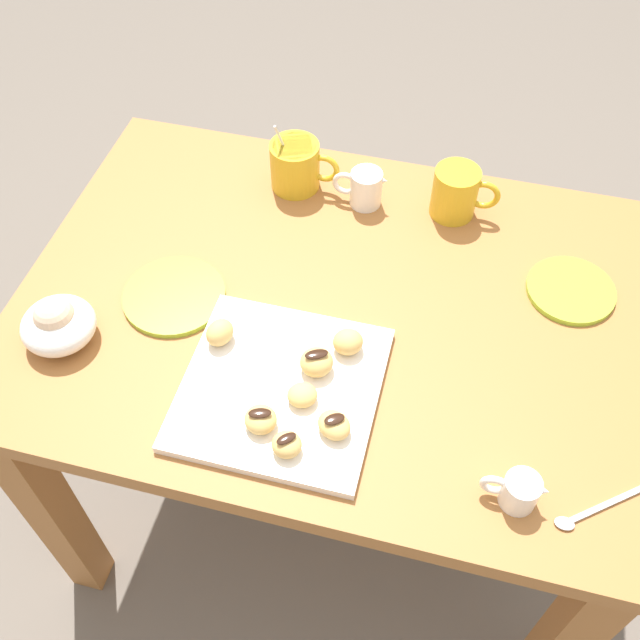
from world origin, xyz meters
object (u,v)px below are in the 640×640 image
Objects in this scene: ice_cream_bowl at (58,323)px; beignet_6 at (334,425)px; coffee_mug_mustard_right at (456,191)px; beignet_5 at (287,444)px; dining_table at (338,349)px; beignet_3 at (348,342)px; beignet_1 at (220,333)px; beignet_4 at (317,362)px; pastry_plate_square at (281,388)px; coffee_mug_mustard_left at (296,164)px; beignet_2 at (261,419)px; beignet_0 at (302,395)px; saucer_lime_left at (571,290)px; saucer_lime_right at (174,296)px; cream_pitcher_white at (365,187)px; chocolate_sauce_pitcher at (519,490)px.

beignet_6 is at bearing -8.04° from ice_cream_bowl.
coffee_mug_mustard_right is 0.74m from ice_cream_bowl.
dining_table is at bearing 88.91° from beignet_5.
beignet_5 is (-0.04, -0.20, -0.00)m from beignet_3.
beignet_1 reaches higher than beignet_4.
pastry_plate_square is 2.05× the size of coffee_mug_mustard_left.
beignet_6 is at bearing -68.77° from coffee_mug_mustard_left.
beignet_2 is (0.10, -0.54, -0.02)m from coffee_mug_mustard_left.
ice_cream_bowl reaches higher than dining_table.
beignet_2 reaches higher than pastry_plate_square.
pastry_plate_square is 0.05m from beignet_0.
beignet_1 reaches higher than beignet_5.
saucer_lime_left is 3.41× the size of beignet_5.
dining_table is 6.24× the size of saucer_lime_right.
cream_pitcher_white is 0.56m from beignet_5.
dining_table is 0.20m from beignet_3.
beignet_0 reaches higher than pastry_plate_square.
coffee_mug_mustard_left is 0.53m from ice_cream_bowl.
cream_pitcher_white is at bearing -6.70° from coffee_mug_mustard_left.
chocolate_sauce_pitcher is at bearing -7.88° from ice_cream_bowl.
cream_pitcher_white is at bearing 92.72° from dining_table.
beignet_6 is at bearing -30.38° from saucer_lime_right.
cream_pitcher_white is 2.10× the size of beignet_2.
beignet_5 is at bearing -41.67° from saucer_lime_right.
beignet_0 is at bearing -108.49° from coffee_mug_mustard_right.
coffee_mug_mustard_left is at bearing 106.59° from beignet_0.
chocolate_sauce_pitcher is 2.07× the size of beignet_5.
coffee_mug_mustard_left reaches higher than beignet_6.
beignet_5 reaches higher than beignet_0.
coffee_mug_mustard_right reaches higher than chocolate_sauce_pitcher.
beignet_1 is 1.03× the size of beignet_3.
ice_cream_bowl reaches higher than beignet_2.
ice_cream_bowl is at bearing 164.53° from beignet_5.
saucer_lime_right is (-0.28, -0.06, 0.14)m from dining_table.
beignet_5 is (-0.01, -0.15, -0.00)m from beignet_4.
dining_table is 0.32m from beignet_2.
cream_pitcher_white is 0.60m from ice_cream_bowl.
ice_cream_bowl reaches higher than beignet_6.
saucer_lime_left is at bearing -33.39° from coffee_mug_mustard_right.
beignet_2 reaches higher than beignet_0.
dining_table is 0.31m from saucer_lime_right.
beignet_4 reaches higher than beignet_0.
beignet_4 is (0.28, -0.09, 0.03)m from saucer_lime_right.
beignet_6 is at bearing -101.16° from coffee_mug_mustard_right.
coffee_mug_mustard_left is 3.20× the size of beignet_0.
beignet_2 is at bearing -111.19° from coffee_mug_mustard_right.
beignet_4 is (0.01, 0.06, 0.00)m from beignet_0.
beignet_6 is (-0.27, 0.04, 0.00)m from chocolate_sauce_pitcher.
coffee_mug_mustard_left is 0.45m from beignet_4.
dining_table is 20.75× the size of beignet_6.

